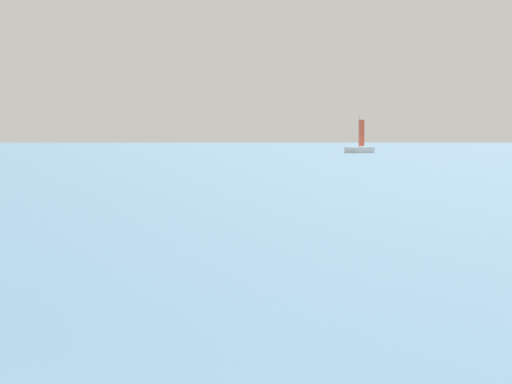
% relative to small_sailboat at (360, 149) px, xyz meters
% --- Properties ---
extents(small_sailboat, '(7.16, 9.01, 8.70)m').
position_rel_small_sailboat_xyz_m(small_sailboat, '(0.00, 0.00, 0.00)').
color(small_sailboat, white).
rests_on(small_sailboat, ground_plane).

